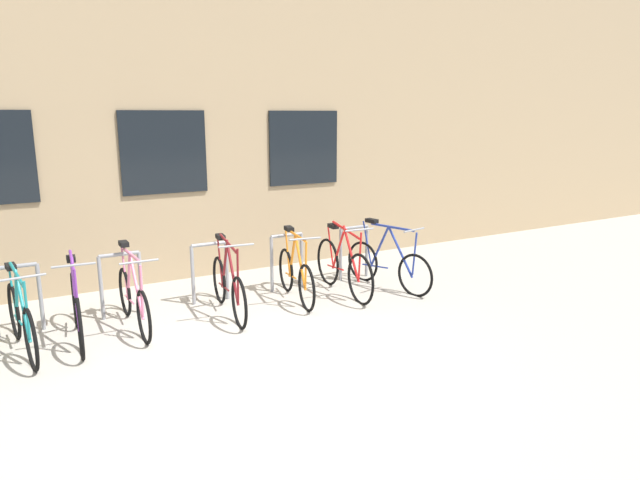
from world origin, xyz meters
TOP-DOWN VIEW (x-y plane):
  - ground_plane at (0.00, 0.00)m, footprint 42.00×42.00m
  - storefront_building at (0.00, 6.58)m, footprint 28.00×6.79m
  - bike_rack at (-0.38, 1.90)m, footprint 6.55×0.05m
  - bicycle_pink at (-0.93, 1.43)m, footprint 0.44×1.74m
  - bicycle_maroon at (0.27, 1.32)m, footprint 0.44×1.74m
  - bicycle_orange at (1.32, 1.41)m, footprint 0.44×1.60m
  - bicycle_red at (2.07, 1.33)m, footprint 0.44×1.79m
  - bicycle_teal at (-2.17, 1.26)m, footprint 0.44×1.74m
  - bicycle_purple at (-1.59, 1.33)m, footprint 0.44×1.77m
  - bicycle_blue at (2.80, 1.23)m, footprint 0.51×1.69m

SIDE VIEW (x-z plane):
  - ground_plane at x=0.00m, z-range 0.00..0.00m
  - bicycle_orange at x=1.32m, z-range -0.14..0.88m
  - bicycle_pink at x=-0.93m, z-range -0.15..0.89m
  - bicycle_blue at x=2.80m, z-range -0.15..0.89m
  - bicycle_teal at x=-2.17m, z-range -0.13..0.88m
  - bicycle_maroon at x=0.27m, z-range -0.15..0.91m
  - bicycle_purple at x=-1.59m, z-range -0.15..0.91m
  - bicycle_red at x=2.07m, z-range -0.14..0.94m
  - bike_rack at x=-0.38m, z-range 0.08..0.95m
  - storefront_building at x=0.00m, z-range 0.00..5.99m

